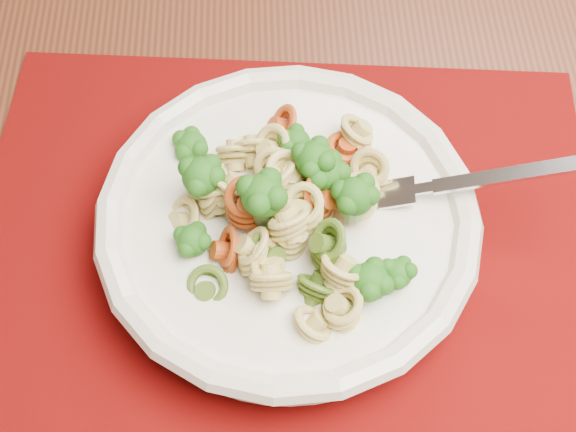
% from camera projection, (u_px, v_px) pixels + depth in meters
% --- Properties ---
extents(dining_table, '(1.49, 1.26, 0.73)m').
position_uv_depth(dining_table, '(237.00, 186.00, 0.74)').
color(dining_table, '#552917').
rests_on(dining_table, ground).
extents(placemat, '(0.54, 0.48, 0.00)m').
position_uv_depth(placemat, '(284.00, 248.00, 0.58)').
color(placemat, '#5A0603').
rests_on(placemat, dining_table).
extents(pasta_bowl, '(0.26, 0.26, 0.05)m').
position_uv_depth(pasta_bowl, '(288.00, 223.00, 0.55)').
color(pasta_bowl, white).
rests_on(pasta_bowl, placemat).
extents(pasta_broccoli_heap, '(0.22, 0.22, 0.06)m').
position_uv_depth(pasta_broccoli_heap, '(288.00, 211.00, 0.54)').
color(pasta_broccoli_heap, tan).
rests_on(pasta_broccoli_heap, pasta_bowl).
extents(fork, '(0.18, 0.08, 0.08)m').
position_uv_depth(fork, '(397.00, 193.00, 0.55)').
color(fork, silver).
rests_on(fork, pasta_bowl).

